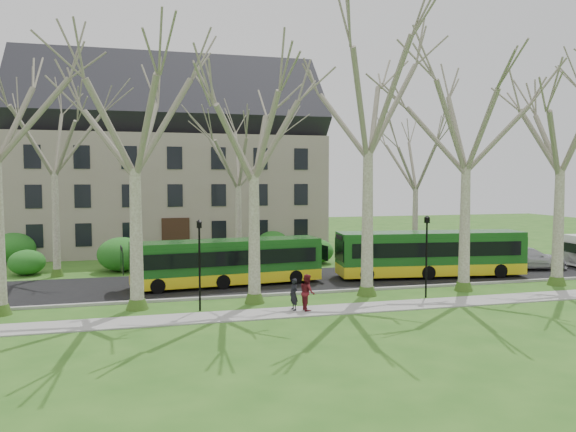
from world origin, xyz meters
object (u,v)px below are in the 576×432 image
object	(u,v)px
bus_follow	(430,253)
pedestrian_b	(307,292)
sedan	(527,258)
bus_lead	(228,262)
pedestrian_a	(294,294)

from	to	relation	value
bus_follow	pedestrian_b	bearing A→B (deg)	-139.93
bus_follow	sedan	size ratio (longest dim) A/B	2.26
sedan	pedestrian_b	xyz separation A→B (m)	(-18.39, -7.89, 0.10)
bus_lead	pedestrian_a	bearing A→B (deg)	-79.09
bus_follow	bus_lead	bearing A→B (deg)	-175.33
bus_lead	bus_follow	bearing A→B (deg)	-7.58
sedan	pedestrian_a	xyz separation A→B (m)	(-19.01, -7.70, -0.01)
bus_lead	sedan	distance (m)	21.14
sedan	pedestrian_a	world-z (taller)	sedan
pedestrian_a	pedestrian_b	size ratio (longest dim) A/B	0.88
sedan	pedestrian_b	world-z (taller)	pedestrian_b
sedan	pedestrian_b	size ratio (longest dim) A/B	3.06
pedestrian_b	pedestrian_a	bearing A→B (deg)	73.83
bus_lead	sedan	bearing A→B (deg)	-4.02
pedestrian_a	pedestrian_b	distance (m)	0.66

